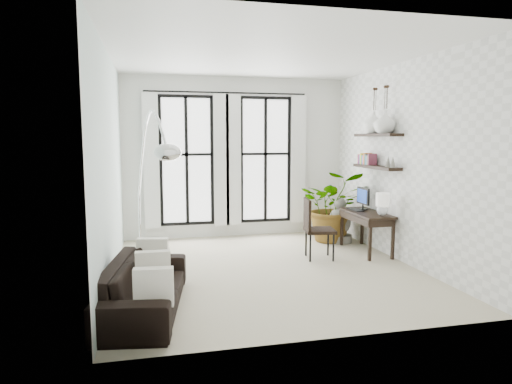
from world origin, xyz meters
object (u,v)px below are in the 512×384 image
object	(u,v)px
plant	(334,206)
arc_lamp	(150,148)
buddha	(340,223)
desk	(368,214)
sofa	(145,286)
desk_chair	(314,225)

from	to	relation	value
plant	arc_lamp	xyz separation A→B (m)	(-3.43, -1.57, 1.18)
plant	buddha	bearing A→B (deg)	-48.17
plant	desk	xyz separation A→B (m)	(0.21, -1.00, -0.01)
sofa	buddha	distance (m)	4.56
arc_lamp	buddha	bearing A→B (deg)	22.63
desk	desk_chair	world-z (taller)	desk
arc_lamp	buddha	world-z (taller)	arc_lamp
sofa	desk_chair	bearing A→B (deg)	-48.94
plant	arc_lamp	size ratio (longest dim) A/B	0.49
desk	buddha	world-z (taller)	desk
sofa	desk	xyz separation A→B (m)	(3.75, 1.85, 0.39)
desk_chair	arc_lamp	bearing A→B (deg)	-161.85
desk	sofa	bearing A→B (deg)	-153.67
buddha	desk_chair	bearing A→B (deg)	-130.93
plant	desk	world-z (taller)	plant
sofa	arc_lamp	bearing A→B (deg)	4.35
sofa	desk	bearing A→B (deg)	-54.84
desk_chair	arc_lamp	xyz separation A→B (m)	(-2.62, -0.42, 1.29)
arc_lamp	desk_chair	bearing A→B (deg)	9.20
sofa	plant	world-z (taller)	plant
buddha	plant	bearing A→B (deg)	131.83
plant	desk_chair	world-z (taller)	plant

